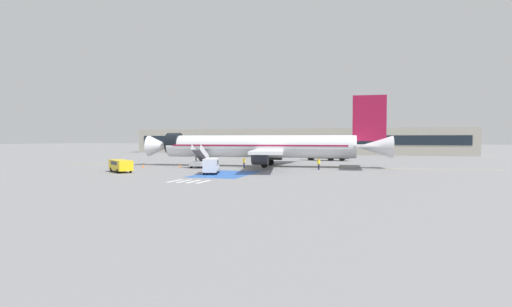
% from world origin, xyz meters
% --- Properties ---
extents(ground_plane, '(600.00, 600.00, 0.00)m').
position_xyz_m(ground_plane, '(0.00, 0.00, 0.00)').
color(ground_plane, slate).
extents(apron_leadline_yellow, '(76.81, 6.81, 0.01)m').
position_xyz_m(apron_leadline_yellow, '(-0.47, 0.32, 0.00)').
color(apron_leadline_yellow, gold).
rests_on(apron_leadline_yellow, ground_plane).
extents(apron_stand_patch_blue, '(6.95, 11.70, 0.01)m').
position_xyz_m(apron_stand_patch_blue, '(-0.47, -15.35, 0.00)').
color(apron_stand_patch_blue, '#2856A8').
rests_on(apron_stand_patch_blue, ground_plane).
extents(apron_walkway_bar_0, '(0.44, 3.60, 0.01)m').
position_xyz_m(apron_walkway_bar_0, '(-2.87, -25.14, 0.00)').
color(apron_walkway_bar_0, silver).
rests_on(apron_walkway_bar_0, ground_plane).
extents(apron_walkway_bar_1, '(0.44, 3.60, 0.01)m').
position_xyz_m(apron_walkway_bar_1, '(-1.67, -25.14, 0.00)').
color(apron_walkway_bar_1, silver).
rests_on(apron_walkway_bar_1, ground_plane).
extents(apron_walkway_bar_2, '(0.44, 3.60, 0.01)m').
position_xyz_m(apron_walkway_bar_2, '(-0.47, -25.14, 0.00)').
color(apron_walkway_bar_2, silver).
rests_on(apron_walkway_bar_2, ground_plane).
extents(apron_walkway_bar_3, '(0.44, 3.60, 0.01)m').
position_xyz_m(apron_walkway_bar_3, '(0.73, -25.14, 0.00)').
color(apron_walkway_bar_3, silver).
rests_on(apron_walkway_bar_3, ground_plane).
extents(airliner, '(43.22, 33.91, 11.98)m').
position_xyz_m(airliner, '(0.23, 0.38, 3.54)').
color(airliner, silver).
rests_on(airliner, ground_plane).
extents(boarding_stairs_forward, '(2.60, 5.38, 3.92)m').
position_xyz_m(boarding_stairs_forward, '(-9.15, -4.91, 0.98)').
color(boarding_stairs_forward, '#ADB2BA').
rests_on(boarding_stairs_forward, ground_plane).
extents(fuel_tanker, '(9.94, 3.17, 3.69)m').
position_xyz_m(fuel_tanker, '(8.67, 22.98, 1.88)').
color(fuel_tanker, '#38383D').
rests_on(fuel_tanker, ground_plane).
extents(service_van_0, '(5.57, 4.96, 1.76)m').
position_xyz_m(service_van_0, '(-16.20, -16.84, 1.08)').
color(service_van_0, yellow).
rests_on(service_van_0, ground_plane).
extents(service_van_1, '(3.05, 4.76, 2.12)m').
position_xyz_m(service_van_1, '(-2.54, -15.41, 1.27)').
color(service_van_1, silver).
rests_on(service_van_1, ground_plane).
extents(ground_crew_0, '(0.42, 0.49, 1.84)m').
position_xyz_m(ground_crew_0, '(10.65, -4.02, 1.07)').
color(ground_crew_0, '#191E38').
rests_on(ground_crew_0, ground_plane).
extents(ground_crew_1, '(0.32, 0.47, 1.78)m').
position_xyz_m(ground_crew_1, '(-1.79, -3.67, 1.03)').
color(ground_crew_1, '#191E38').
rests_on(ground_crew_1, ground_plane).
extents(traffic_cone_0, '(0.42, 0.42, 0.47)m').
position_xyz_m(traffic_cone_0, '(-12.89, -5.04, 0.23)').
color(traffic_cone_0, orange).
rests_on(traffic_cone_0, ground_plane).
extents(traffic_cone_1, '(0.42, 0.42, 0.47)m').
position_xyz_m(traffic_cone_1, '(-18.57, -7.45, 0.23)').
color(traffic_cone_1, orange).
rests_on(traffic_cone_1, ground_plane).
extents(terminal_building, '(107.48, 12.10, 8.02)m').
position_xyz_m(terminal_building, '(-7.64, 61.70, 4.01)').
color(terminal_building, '#B2AD9E').
rests_on(terminal_building, ground_plane).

